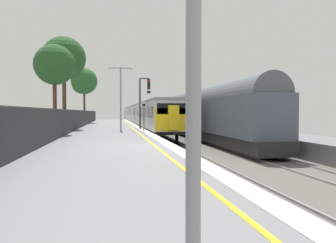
# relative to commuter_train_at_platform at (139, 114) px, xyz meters

# --- Properties ---
(ground) EXTENTS (17.40, 110.00, 1.21)m
(ground) POSITION_rel_commuter_train_at_platform_xyz_m (0.54, -38.29, -1.88)
(ground) COLOR slate
(commuter_train_at_platform) EXTENTS (2.83, 60.19, 3.81)m
(commuter_train_at_platform) POSITION_rel_commuter_train_at_platform_xyz_m (0.00, 0.00, 0.00)
(commuter_train_at_platform) COLOR #B7B7BC
(commuter_train_at_platform) RESTS_ON ground
(freight_train_adjacent_track) EXTENTS (2.60, 29.94, 4.72)m
(freight_train_adjacent_track) POSITION_rel_commuter_train_at_platform_xyz_m (4.00, -22.87, 0.32)
(freight_train_adjacent_track) COLOR #232326
(freight_train_adjacent_track) RESTS_ON ground
(signal_gantry) EXTENTS (1.10, 0.24, 4.86)m
(signal_gantry) POSITION_rel_commuter_train_at_platform_xyz_m (-1.47, -21.82, 1.78)
(signal_gantry) COLOR #47474C
(signal_gantry) RESTS_ON ground
(speed_limit_sign) EXTENTS (0.59, 0.08, 2.45)m
(speed_limit_sign) POSITION_rel_commuter_train_at_platform_xyz_m (-1.85, -26.68, 0.31)
(speed_limit_sign) COLOR #59595B
(speed_limit_sign) RESTS_ON ground
(platform_lamp_mid) EXTENTS (2.00, 0.20, 5.30)m
(platform_lamp_mid) POSITION_rel_commuter_train_at_platform_xyz_m (-3.68, -25.88, 1.88)
(platform_lamp_mid) COLOR #93999E
(platform_lamp_mid) RESTS_ON ground
(platform_back_fence) EXTENTS (0.07, 99.00, 1.77)m
(platform_back_fence) POSITION_rel_commuter_train_at_platform_xyz_m (-7.55, -38.29, -0.34)
(platform_back_fence) COLOR #282B2D
(platform_back_fence) RESTS_ON ground
(background_tree_left) EXTENTS (2.90, 2.90, 6.43)m
(background_tree_left) POSITION_rel_commuter_train_at_platform_xyz_m (-8.39, -28.56, 3.60)
(background_tree_left) COLOR #473323
(background_tree_left) RESTS_ON ground
(background_tree_centre) EXTENTS (3.80, 3.80, 7.98)m
(background_tree_centre) POSITION_rel_commuter_train_at_platform_xyz_m (-8.46, -4.39, 4.66)
(background_tree_centre) COLOR #473323
(background_tree_centre) RESTS_ON ground
(background_tree_right) EXTENTS (4.03, 4.03, 8.60)m
(background_tree_right) POSITION_rel_commuter_train_at_platform_xyz_m (-8.92, -21.43, 5.16)
(background_tree_right) COLOR #473323
(background_tree_right) RESTS_ON ground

